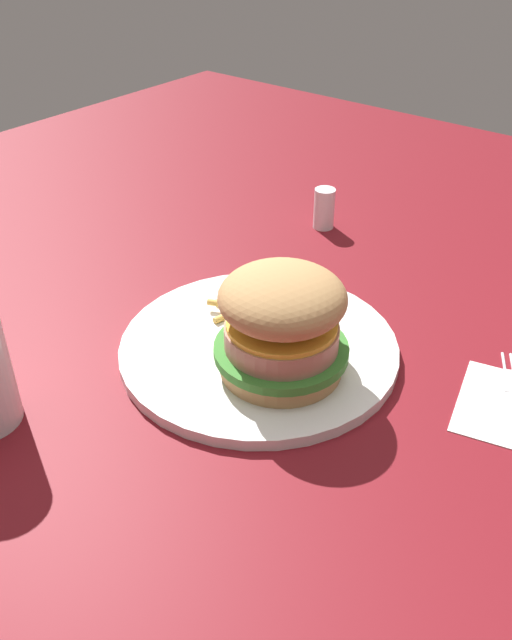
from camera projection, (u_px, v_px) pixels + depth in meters
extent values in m
plane|color=maroon|center=(264.00, 355.00, 0.68)|extent=(1.60, 1.60, 0.00)
cylinder|color=white|center=(256.00, 350.00, 0.68)|extent=(0.28, 0.28, 0.01)
cylinder|color=tan|center=(281.00, 361.00, 0.64)|extent=(0.12, 0.12, 0.02)
cylinder|color=#387F2D|center=(281.00, 349.00, 0.63)|extent=(0.13, 0.13, 0.01)
cylinder|color=tan|center=(282.00, 336.00, 0.62)|extent=(0.11, 0.11, 0.02)
cylinder|color=yellow|center=(282.00, 324.00, 0.62)|extent=(0.10, 0.10, 0.00)
ellipsoid|color=tan|center=(282.00, 298.00, 0.60)|extent=(0.12, 0.12, 0.05)
cylinder|color=gold|center=(247.00, 316.00, 0.71)|extent=(0.04, 0.04, 0.01)
cylinder|color=#E5B251|center=(240.00, 310.00, 0.72)|extent=(0.07, 0.02, 0.01)
cylinder|color=gold|center=(240.00, 301.00, 0.74)|extent=(0.04, 0.04, 0.01)
cylinder|color=gold|center=(279.00, 306.00, 0.73)|extent=(0.05, 0.03, 0.01)
cylinder|color=#E5B251|center=(252.00, 305.00, 0.73)|extent=(0.06, 0.04, 0.01)
cylinder|color=gold|center=(280.00, 304.00, 0.73)|extent=(0.04, 0.04, 0.01)
cylinder|color=#E5B251|center=(242.00, 306.00, 0.72)|extent=(0.04, 0.07, 0.01)
cylinder|color=#E5B251|center=(259.00, 318.00, 0.71)|extent=(0.02, 0.07, 0.01)
cylinder|color=gold|center=(266.00, 312.00, 0.71)|extent=(0.06, 0.01, 0.01)
cylinder|color=silver|center=(504.00, 359.00, 0.67)|extent=(0.03, 0.02, 0.00)
cylinder|color=white|center=(324.00, 208.00, 0.91)|extent=(0.03, 0.03, 0.06)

